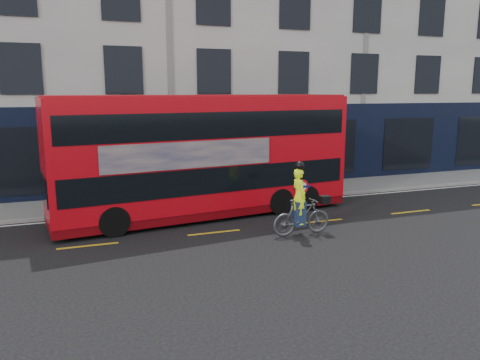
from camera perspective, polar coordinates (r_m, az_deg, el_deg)
name	(u,v)px	position (r m, az deg, el deg)	size (l,w,h in m)	color
ground	(228,246)	(14.30, -1.43, -8.11)	(120.00, 120.00, 0.00)	black
pavement	(181,199)	(20.32, -7.24, -2.30)	(60.00, 3.00, 0.12)	slate
kerb	(189,207)	(18.90, -6.24, -3.25)	(60.00, 0.12, 0.13)	gray
building_terrace	(150,36)	(26.29, -10.87, 16.85)	(50.00, 10.07, 15.00)	beige
road_edge_line	(191,210)	(18.63, -6.01, -3.65)	(58.00, 0.10, 0.01)	silver
lane_dashes	(214,233)	(15.66, -3.18, -6.41)	(58.00, 0.12, 0.01)	gold
bus	(205,155)	(17.40, -4.26, 3.08)	(11.36, 3.83, 4.50)	#BF0711
cyclist	(301,211)	(15.32, 7.44, -3.73)	(2.01, 0.66, 2.44)	#474A4D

